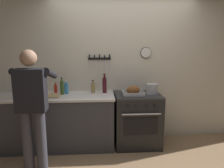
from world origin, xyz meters
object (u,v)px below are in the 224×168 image
(bottle_vinegar, at_px, (93,88))
(bottle_dish_soap, at_px, (66,88))
(roasting_pan, at_px, (133,91))
(stove, at_px, (137,119))
(bottle_hot_sauce, at_px, (56,89))
(stock_pot, at_px, (152,89))
(person_cook, at_px, (32,104))
(cutting_board, at_px, (49,96))
(bottle_wine_red, at_px, (104,85))
(bottle_cooking_oil, at_px, (41,87))
(bottle_olive_oil, at_px, (62,87))

(bottle_vinegar, bearing_deg, bottle_dish_soap, -175.33)
(roasting_pan, relative_size, bottle_vinegar, 1.58)
(stove, xyz_separation_m, bottle_hot_sauce, (-1.39, 0.18, 0.52))
(roasting_pan, height_order, stock_pot, stock_pot)
(person_cook, xyz_separation_m, cutting_board, (0.08, 0.60, -0.04))
(bottle_hot_sauce, distance_m, bottle_wine_red, 0.84)
(bottle_vinegar, bearing_deg, bottle_wine_red, -0.86)
(stock_pot, relative_size, cutting_board, 0.56)
(roasting_pan, xyz_separation_m, bottle_cooking_oil, (-1.56, 0.31, 0.03))
(person_cook, bearing_deg, bottle_vinegar, -34.84)
(bottle_dish_soap, distance_m, bottle_wine_red, 0.64)
(cutting_board, xyz_separation_m, bottle_hot_sauce, (0.06, 0.26, 0.06))
(stove, relative_size, bottle_vinegar, 4.04)
(stock_pot, xyz_separation_m, bottle_hot_sauce, (-1.63, 0.18, -0.01))
(stock_pot, bearing_deg, bottle_cooking_oil, 173.47)
(stove, xyz_separation_m, bottle_olive_oil, (-1.26, 0.04, 0.57))
(stock_pot, bearing_deg, bottle_dish_soap, 176.31)
(bottle_wine_red, bearing_deg, bottle_olive_oil, -173.30)
(bottle_hot_sauce, height_order, bottle_vinegar, bottle_vinegar)
(person_cook, xyz_separation_m, bottle_dish_soap, (0.34, 0.77, 0.04))
(stove, relative_size, bottle_wine_red, 2.72)
(stock_pot, bearing_deg, bottle_hot_sauce, 173.73)
(stove, distance_m, bottle_olive_oil, 1.38)
(roasting_pan, bearing_deg, bottle_dish_soap, 170.24)
(person_cook, relative_size, bottle_vinegar, 7.45)
(bottle_dish_soap, xyz_separation_m, bottle_vinegar, (0.45, 0.04, 0.00))
(stock_pot, distance_m, cutting_board, 1.70)
(stock_pot, distance_m, bottle_hot_sauce, 1.64)
(stove, relative_size, bottle_hot_sauce, 5.03)
(person_cook, bearing_deg, bottle_hot_sauce, -0.11)
(stove, bearing_deg, bottle_olive_oil, 178.00)
(stove, height_order, cutting_board, cutting_board)
(person_cook, relative_size, bottle_cooking_oil, 7.05)
(bottle_vinegar, xyz_separation_m, bottle_olive_oil, (-0.51, -0.09, 0.03))
(person_cook, distance_m, bottle_olive_oil, 0.77)
(bottle_hot_sauce, bearing_deg, person_cook, -99.55)
(stove, relative_size, person_cook, 0.54)
(person_cook, relative_size, bottle_olive_oil, 5.82)
(bottle_dish_soap, distance_m, bottle_cooking_oil, 0.47)
(cutting_board, distance_m, bottle_olive_oil, 0.25)
(bottle_vinegar, relative_size, bottle_olive_oil, 0.78)
(stove, bearing_deg, person_cook, -156.27)
(stove, bearing_deg, bottle_hot_sauce, 172.64)
(roasting_pan, relative_size, bottle_hot_sauce, 1.97)
(bottle_dish_soap, bearing_deg, bottle_cooking_oil, 164.80)
(bottle_wine_red, xyz_separation_m, bottle_vinegar, (-0.20, 0.00, -0.05))
(roasting_pan, bearing_deg, bottle_vinegar, 160.99)
(stove, distance_m, person_cook, 1.75)
(person_cook, relative_size, bottle_wine_red, 5.02)
(cutting_board, relative_size, bottle_olive_oil, 1.26)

